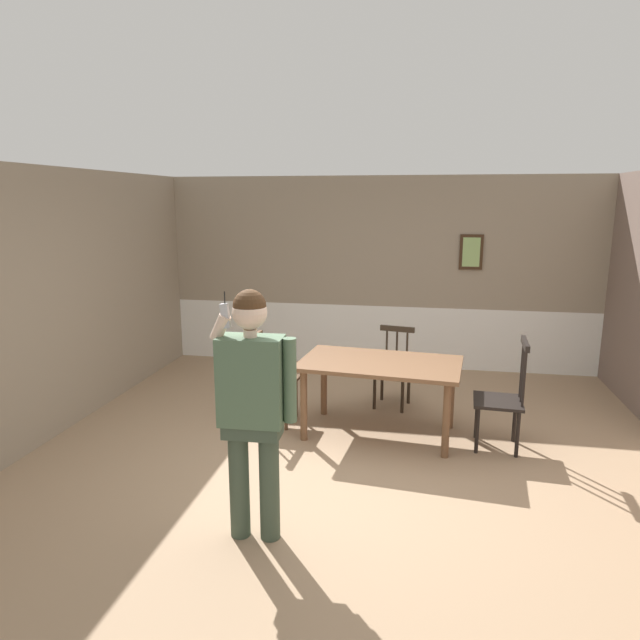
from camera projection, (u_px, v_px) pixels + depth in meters
ground_plane at (347, 465)px, 5.04m from camera, size 7.08×7.08×0.00m
room_back_partition at (379, 276)px, 7.87m from camera, size 6.06×0.17×2.65m
room_left_partition at (30, 309)px, 5.29m from camera, size 0.13×6.44×2.65m
dining_table at (380, 371)px, 5.58m from camera, size 1.65×1.07×0.76m
chair_near_window at (393, 368)px, 6.42m from camera, size 0.47×0.47×0.91m
chair_by_doorway at (503, 398)px, 5.29m from camera, size 0.48×0.48×1.07m
chair_at_table_head at (270, 379)px, 5.94m from camera, size 0.50×0.50×0.94m
person_figure at (253, 397)px, 3.76m from camera, size 0.59×0.25×1.77m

